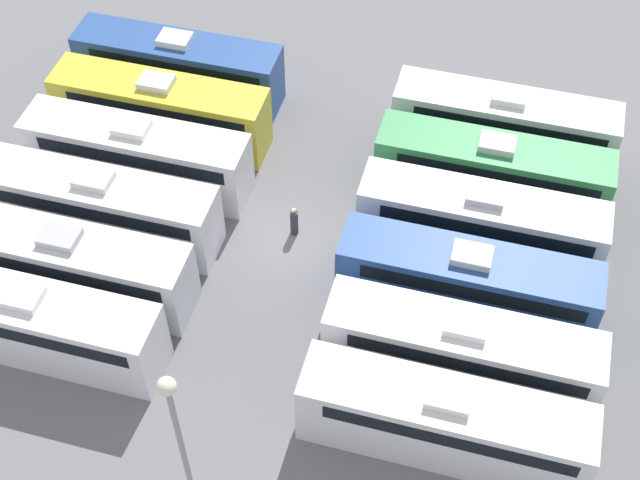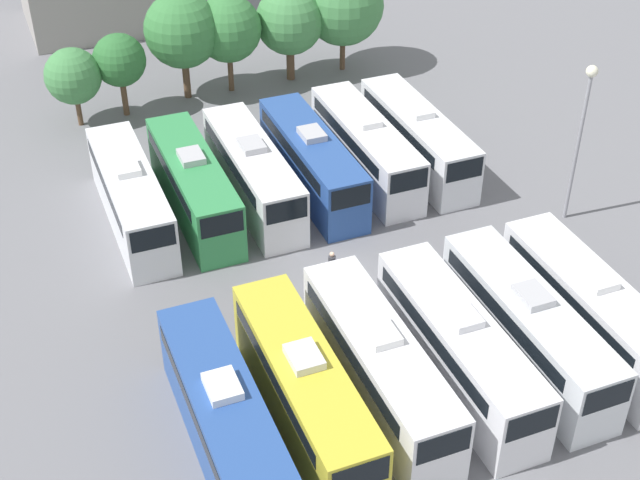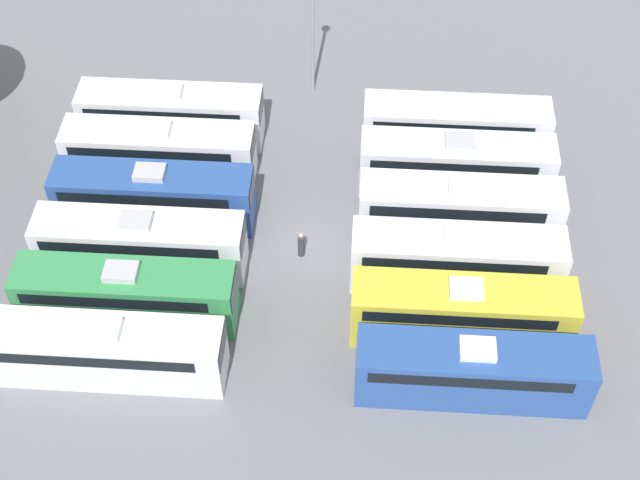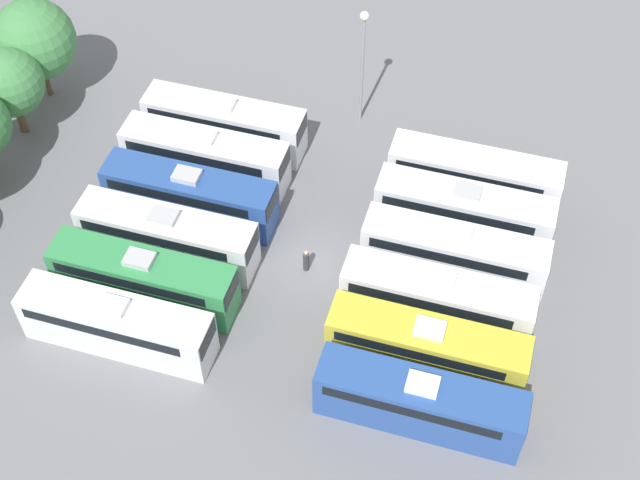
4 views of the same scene
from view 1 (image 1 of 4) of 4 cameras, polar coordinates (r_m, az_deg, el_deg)
ground_plane at (r=40.43m, az=-1.92°, el=0.03°), size 113.39×113.39×0.00m
bus_0 at (r=47.10m, az=-8.99°, el=10.96°), size 2.47×10.65×3.63m
bus_1 at (r=44.67m, az=-10.11°, el=8.28°), size 2.47×10.65×3.63m
bus_2 at (r=42.50m, az=-11.60°, el=5.42°), size 2.47×10.65×3.63m
bus_3 at (r=40.53m, az=-13.84°, el=2.15°), size 2.47×10.65×3.63m
bus_4 at (r=38.68m, az=-15.78°, el=-1.41°), size 2.47×10.65×3.63m
bus_5 at (r=37.20m, az=-17.94°, el=-5.01°), size 2.47×10.65×3.63m
bus_6 at (r=44.10m, az=11.73°, el=7.33°), size 2.47×10.65×3.63m
bus_7 at (r=41.64m, az=10.99°, el=4.41°), size 2.47×10.65×3.63m
bus_8 at (r=39.34m, az=10.28°, el=1.16°), size 2.47×10.65×3.63m
bus_9 at (r=37.12m, az=9.43°, el=-2.61°), size 2.47×10.65×3.63m
bus_10 at (r=35.09m, az=9.06°, el=-6.95°), size 2.47×10.65×3.63m
bus_11 at (r=33.38m, az=7.99°, el=-11.37°), size 2.47×10.65×3.63m
worker_person at (r=40.14m, az=-1.67°, el=1.18°), size 0.36×0.36×1.62m
light_pole at (r=28.62m, az=-9.10°, el=-11.94°), size 0.60×0.60×8.76m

